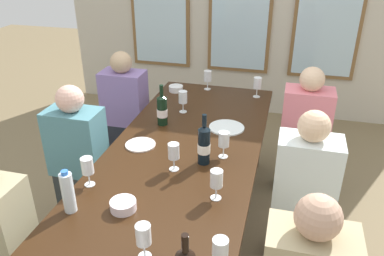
{
  "coord_description": "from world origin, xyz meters",
  "views": [
    {
      "loc": [
        0.61,
        -2.08,
        2.02
      ],
      "look_at": [
        0.0,
        0.26,
        0.79
      ],
      "focal_mm": 36.44,
      "sensor_mm": 36.0,
      "label": 1
    }
  ],
  "objects_px": {
    "wine_glass_3": "(220,250)",
    "wine_glass_6": "(87,167)",
    "white_plate_1": "(227,128)",
    "wine_glass_5": "(257,83)",
    "wine_bottle_2": "(204,145)",
    "wine_glass_8": "(208,76)",
    "tasting_bowl_2": "(123,205)",
    "wine_glass_0": "(224,140)",
    "wine_glass_2": "(216,179)",
    "wine_glass_7": "(183,98)",
    "seated_person_1": "(303,195)",
    "seated_person_5": "(304,136)",
    "seated_person_4": "(126,114)",
    "water_bottle": "(68,192)",
    "wine_glass_1": "(143,235)",
    "dining_table": "(182,161)",
    "wine_bottle_1": "(162,110)",
    "wine_glass_4": "(174,152)",
    "tasting_bowl_1": "(176,88)",
    "seated_person_0": "(79,161)",
    "white_plate_0": "(140,145)"
  },
  "relations": [
    {
      "from": "tasting_bowl_2",
      "to": "white_plate_1",
      "type": "bearing_deg",
      "value": 71.41
    },
    {
      "from": "seated_person_1",
      "to": "tasting_bowl_2",
      "type": "bearing_deg",
      "value": -144.45
    },
    {
      "from": "wine_bottle_1",
      "to": "seated_person_1",
      "type": "distance_m",
      "value": 1.14
    },
    {
      "from": "white_plate_1",
      "to": "seated_person_5",
      "type": "height_order",
      "value": "seated_person_5"
    },
    {
      "from": "wine_glass_0",
      "to": "wine_glass_4",
      "type": "height_order",
      "value": "same"
    },
    {
      "from": "white_plate_1",
      "to": "water_bottle",
      "type": "height_order",
      "value": "water_bottle"
    },
    {
      "from": "white_plate_1",
      "to": "wine_glass_7",
      "type": "relative_size",
      "value": 1.48
    },
    {
      "from": "seated_person_5",
      "to": "seated_person_4",
      "type": "bearing_deg",
      "value": 179.04
    },
    {
      "from": "white_plate_1",
      "to": "wine_glass_8",
      "type": "distance_m",
      "value": 0.79
    },
    {
      "from": "seated_person_4",
      "to": "wine_glass_7",
      "type": "bearing_deg",
      "value": -23.12
    },
    {
      "from": "tasting_bowl_1",
      "to": "wine_glass_2",
      "type": "relative_size",
      "value": 0.72
    },
    {
      "from": "wine_glass_6",
      "to": "wine_glass_7",
      "type": "xyz_separation_m",
      "value": [
        0.24,
        1.08,
        0.0
      ]
    },
    {
      "from": "white_plate_0",
      "to": "wine_glass_8",
      "type": "distance_m",
      "value": 1.14
    },
    {
      "from": "dining_table",
      "to": "water_bottle",
      "type": "bearing_deg",
      "value": -119.09
    },
    {
      "from": "white_plate_0",
      "to": "seated_person_0",
      "type": "distance_m",
      "value": 0.54
    },
    {
      "from": "wine_glass_8",
      "to": "wine_glass_4",
      "type": "bearing_deg",
      "value": -85.95
    },
    {
      "from": "water_bottle",
      "to": "tasting_bowl_1",
      "type": "bearing_deg",
      "value": 88.62
    },
    {
      "from": "wine_glass_8",
      "to": "seated_person_4",
      "type": "distance_m",
      "value": 0.82
    },
    {
      "from": "wine_glass_8",
      "to": "seated_person_5",
      "type": "bearing_deg",
      "value": -18.43
    },
    {
      "from": "wine_glass_3",
      "to": "wine_glass_6",
      "type": "xyz_separation_m",
      "value": [
        -0.83,
        0.43,
        -0.0
      ]
    },
    {
      "from": "white_plate_1",
      "to": "wine_glass_5",
      "type": "height_order",
      "value": "wine_glass_5"
    },
    {
      "from": "wine_bottle_2",
      "to": "tasting_bowl_2",
      "type": "xyz_separation_m",
      "value": [
        -0.3,
        -0.54,
        -0.1
      ]
    },
    {
      "from": "wine_glass_8",
      "to": "seated_person_1",
      "type": "bearing_deg",
      "value": -51.86
    },
    {
      "from": "dining_table",
      "to": "wine_glass_0",
      "type": "distance_m",
      "value": 0.33
    },
    {
      "from": "water_bottle",
      "to": "wine_glass_1",
      "type": "bearing_deg",
      "value": -22.9
    },
    {
      "from": "tasting_bowl_2",
      "to": "seated_person_1",
      "type": "xyz_separation_m",
      "value": [
        0.92,
        0.66,
        -0.24
      ]
    },
    {
      "from": "wine_glass_6",
      "to": "tasting_bowl_2",
      "type": "bearing_deg",
      "value": -29.51
    },
    {
      "from": "wine_glass_1",
      "to": "seated_person_1",
      "type": "height_order",
      "value": "seated_person_1"
    },
    {
      "from": "wine_bottle_2",
      "to": "wine_glass_6",
      "type": "bearing_deg",
      "value": -145.49
    },
    {
      "from": "wine_glass_3",
      "to": "wine_glass_5",
      "type": "distance_m",
      "value": 1.98
    },
    {
      "from": "water_bottle",
      "to": "wine_glass_8",
      "type": "height_order",
      "value": "water_bottle"
    },
    {
      "from": "wine_glass_2",
      "to": "wine_glass_5",
      "type": "relative_size",
      "value": 1.0
    },
    {
      "from": "white_plate_1",
      "to": "wine_bottle_1",
      "type": "xyz_separation_m",
      "value": [
        -0.47,
        -0.05,
        0.11
      ]
    },
    {
      "from": "wine_glass_0",
      "to": "tasting_bowl_2",
      "type": "bearing_deg",
      "value": -121.89
    },
    {
      "from": "white_plate_0",
      "to": "wine_glass_1",
      "type": "distance_m",
      "value": 1.01
    },
    {
      "from": "dining_table",
      "to": "white_plate_0",
      "type": "distance_m",
      "value": 0.3
    },
    {
      "from": "seated_person_4",
      "to": "wine_bottle_1",
      "type": "bearing_deg",
      "value": -43.85
    },
    {
      "from": "wine_glass_1",
      "to": "seated_person_4",
      "type": "relative_size",
      "value": 0.16
    },
    {
      "from": "wine_glass_7",
      "to": "seated_person_0",
      "type": "height_order",
      "value": "seated_person_0"
    },
    {
      "from": "white_plate_1",
      "to": "wine_glass_4",
      "type": "distance_m",
      "value": 0.66
    },
    {
      "from": "tasting_bowl_2",
      "to": "wine_glass_5",
      "type": "relative_size",
      "value": 0.78
    },
    {
      "from": "wine_bottle_2",
      "to": "wine_glass_8",
      "type": "height_order",
      "value": "wine_bottle_2"
    },
    {
      "from": "white_plate_0",
      "to": "wine_bottle_1",
      "type": "distance_m",
      "value": 0.36
    },
    {
      "from": "white_plate_1",
      "to": "wine_glass_2",
      "type": "height_order",
      "value": "wine_glass_2"
    },
    {
      "from": "seated_person_0",
      "to": "seated_person_4",
      "type": "height_order",
      "value": "same"
    },
    {
      "from": "tasting_bowl_2",
      "to": "water_bottle",
      "type": "xyz_separation_m",
      "value": [
        -0.26,
        -0.08,
        0.09
      ]
    },
    {
      "from": "wine_glass_0",
      "to": "wine_glass_2",
      "type": "bearing_deg",
      "value": -84.64
    },
    {
      "from": "white_plate_1",
      "to": "seated_person_5",
      "type": "relative_size",
      "value": 0.23
    },
    {
      "from": "wine_glass_5",
      "to": "tasting_bowl_2",
      "type": "bearing_deg",
      "value": -106.25
    },
    {
      "from": "white_plate_1",
      "to": "wine_glass_8",
      "type": "bearing_deg",
      "value": 112.78
    }
  ]
}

